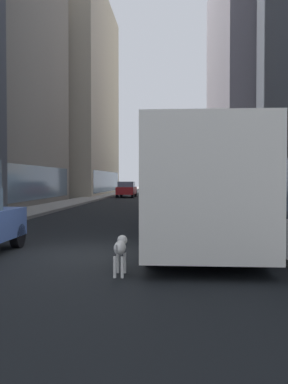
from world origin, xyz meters
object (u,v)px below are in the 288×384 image
at_px(car_red_coupe, 127,189).
at_px(traffic_light_near, 272,158).
at_px(transit_bus, 196,181).
at_px(dalmatian_dog, 120,248).
at_px(box_truck, 185,182).
at_px(car_silver_sedan, 166,188).

bearing_deg(car_red_coupe, traffic_light_near, -76.41).
relative_size(transit_bus, dalmatian_dog, 11.98).
bearing_deg(dalmatian_dog, car_red_coupe, 96.19).
bearing_deg(car_red_coupe, transit_bus, -79.75).
height_order(box_truck, traffic_light_near, traffic_light_near).
bearing_deg(car_red_coupe, box_truck, -72.36).
distance_m(box_truck, dalmatian_dog, 18.65).
height_order(dalmatian_dog, traffic_light_near, traffic_light_near).
xyz_separation_m(car_red_coupe, box_truck, (5.60, -17.61, 0.85)).
bearing_deg(car_red_coupe, dalmatian_dog, -83.81).
bearing_deg(transit_bus, car_red_coupe, 100.25).
bearing_deg(car_red_coupe, car_silver_sedan, 58.95).
bearing_deg(traffic_light_near, car_red_coupe, 103.59).
bearing_deg(transit_bus, traffic_light_near, -22.81).
xyz_separation_m(box_truck, dalmatian_dog, (-1.68, -18.54, -1.15)).
bearing_deg(box_truck, car_silver_sedan, 93.77).
bearing_deg(traffic_light_near, transit_bus, 157.19).
bearing_deg(box_truck, traffic_light_near, -81.61).
distance_m(transit_bus, traffic_light_near, 2.37).
height_order(transit_bus, dalmatian_dog, transit_bus).
relative_size(transit_bus, traffic_light_near, 3.39).
distance_m(box_truck, traffic_light_near, 14.42).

